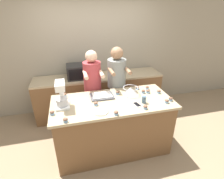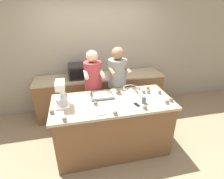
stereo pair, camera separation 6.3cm
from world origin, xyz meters
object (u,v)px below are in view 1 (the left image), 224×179
object	(u,v)px
baking_tray	(102,96)
person_left	(93,91)
cupcake_5	(148,91)
cupcake_1	(137,88)
cell_phone	(137,105)
cupcake_0	(65,95)
cupcake_3	(167,101)
person_right	(117,88)
cupcake_13	(96,104)
cupcake_9	(159,92)
small_plate	(101,111)
cupcake_6	(143,91)
cupcake_4	(145,107)
cupcake_8	(147,88)
cupcake_12	(65,120)
cupcake_7	(52,113)
cupcake_10	(171,99)
stand_mixer	(62,96)
microwave_oven	(79,71)
drinking_glass	(144,100)
cupcake_2	(118,93)
cupcake_11	(116,113)
mixing_bowl	(130,91)

from	to	relation	value
baking_tray	person_left	bearing A→B (deg)	101.13
cupcake_5	cupcake_1	bearing A→B (deg)	124.29
cell_phone	cupcake_0	xyz separation A→B (m)	(-1.06, 0.55, 0.03)
person_left	cupcake_3	bearing A→B (deg)	-40.80
person_right	cupcake_13	xyz separation A→B (m)	(-0.51, -0.68, 0.11)
cupcake_9	cupcake_1	bearing A→B (deg)	141.86
small_plate	cupcake_6	xyz separation A→B (m)	(0.82, 0.41, 0.02)
person_left	cupcake_4	xyz separation A→B (m)	(0.63, -0.96, 0.12)
cupcake_8	cupcake_12	size ratio (longest dim) A/B	1.00
person_right	cupcake_8	bearing A→B (deg)	-36.71
cupcake_7	cupcake_5	bearing A→B (deg)	10.51
cupcake_0	cupcake_10	bearing A→B (deg)	-18.94
stand_mixer	cupcake_9	distance (m)	1.60
cell_phone	cupcake_12	distance (m)	1.07
microwave_oven	cupcake_12	distance (m)	1.64
stand_mixer	cupcake_13	distance (m)	0.52
drinking_glass	cupcake_1	size ratio (longest dim) A/B	1.83
drinking_glass	cupcake_0	bearing A→B (deg)	156.53
cupcake_1	cupcake_7	distance (m)	1.51
cupcake_2	cupcake_9	size ratio (longest dim) A/B	1.00
microwave_oven	cupcake_11	distance (m)	1.66
cupcake_2	person_right	bearing A→B (deg)	76.65
person_left	cupcake_5	distance (m)	1.02
mixing_bowl	drinking_glass	size ratio (longest dim) A/B	2.26
cell_phone	cupcake_10	xyz separation A→B (m)	(0.56, -0.01, 0.03)
person_right	cupcake_7	xyz separation A→B (m)	(-1.14, -0.78, 0.11)
cupcake_7	cupcake_13	size ratio (longest dim) A/B	1.00
microwave_oven	cupcake_13	distance (m)	1.31
cupcake_2	cupcake_11	distance (m)	0.62
cupcake_0	cupcake_8	xyz separation A→B (m)	(1.44, -0.08, 0.00)
microwave_oven	cupcake_11	world-z (taller)	microwave_oven
cell_phone	cupcake_1	distance (m)	0.55
cupcake_10	cupcake_12	world-z (taller)	same
stand_mixer	cupcake_11	size ratio (longest dim) A/B	6.29
cell_phone	cupcake_10	world-z (taller)	cupcake_10
cupcake_4	cupcake_11	bearing A→B (deg)	-174.66
person_left	cupcake_12	xyz separation A→B (m)	(-0.50, -1.00, 0.12)
cell_phone	cupcake_11	xyz separation A→B (m)	(-0.38, -0.18, 0.03)
cupcake_7	cupcake_1	bearing A→B (deg)	18.12
cupcake_7	cupcake_13	xyz separation A→B (m)	(0.62, 0.10, 0.00)
baking_tray	cupcake_3	xyz separation A→B (m)	(0.93, -0.44, 0.01)
cupcake_1	cupcake_10	size ratio (longest dim) A/B	1.00
cupcake_12	cupcake_2	bearing A→B (deg)	34.10
small_plate	cupcake_4	distance (m)	0.65
cupcake_5	cupcake_8	world-z (taller)	same
mixing_bowl	cupcake_8	world-z (taller)	mixing_bowl
baking_tray	cupcake_1	xyz separation A→B (m)	(0.67, 0.13, 0.01)
small_plate	person_left	bearing A→B (deg)	88.69
person_right	cupcake_10	size ratio (longest dim) A/B	26.84
person_left	cell_phone	size ratio (longest dim) A/B	10.37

